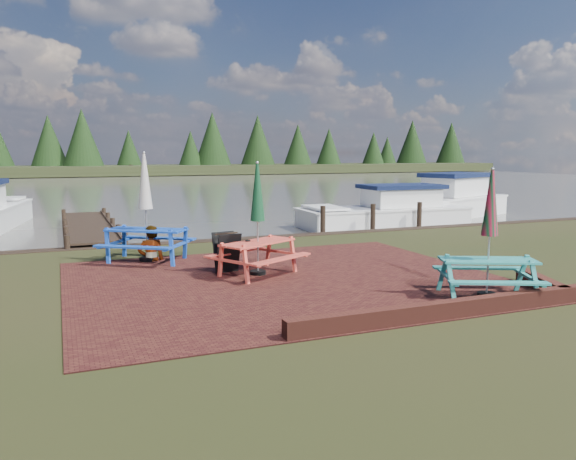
# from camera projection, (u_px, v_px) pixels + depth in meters

# --- Properties ---
(ground) EXTENTS (120.00, 120.00, 0.00)m
(ground) POSITION_uv_depth(u_px,v_px,m) (306.00, 291.00, 11.13)
(ground) COLOR black
(ground) RESTS_ON ground
(paving) EXTENTS (9.00, 7.50, 0.02)m
(paving) POSITION_uv_depth(u_px,v_px,m) (287.00, 280.00, 12.05)
(paving) COLOR #371311
(paving) RESTS_ON ground
(brick_wall) EXTENTS (6.21, 1.79, 0.30)m
(brick_wall) POSITION_uv_depth(u_px,v_px,m) (476.00, 303.00, 9.70)
(brick_wall) COLOR #4C1E16
(brick_wall) RESTS_ON ground
(water) EXTENTS (120.00, 60.00, 0.02)m
(water) POSITION_uv_depth(u_px,v_px,m) (118.00, 187.00, 45.05)
(water) COLOR #4A483F
(water) RESTS_ON ground
(far_treeline) EXTENTS (120.00, 10.00, 8.10)m
(far_treeline) POSITION_uv_depth(u_px,v_px,m) (94.00, 148.00, 71.19)
(far_treeline) COLOR black
(far_treeline) RESTS_ON ground
(picnic_table_teal) EXTENTS (2.24, 2.14, 2.43)m
(picnic_table_teal) POSITION_uv_depth(u_px,v_px,m) (489.00, 253.00, 10.52)
(picnic_table_teal) COLOR teal
(picnic_table_teal) RESTS_ON ground
(picnic_table_red) EXTENTS (2.35, 2.27, 2.51)m
(picnic_table_red) POSITION_uv_depth(u_px,v_px,m) (258.00, 236.00, 12.48)
(picnic_table_red) COLOR #D64737
(picnic_table_red) RESTS_ON ground
(picnic_table_blue) EXTENTS (2.61, 2.55, 2.73)m
(picnic_table_blue) POSITION_uv_depth(u_px,v_px,m) (146.00, 224.00, 14.02)
(picnic_table_blue) COLOR #1745AE
(picnic_table_blue) RESTS_ON ground
(chalkboard) EXTENTS (0.60, 0.64, 0.91)m
(chalkboard) POSITION_uv_depth(u_px,v_px,m) (227.00, 252.00, 12.80)
(chalkboard) COLOR black
(chalkboard) RESTS_ON ground
(jetty) EXTENTS (1.76, 9.08, 1.00)m
(jetty) POSITION_uv_depth(u_px,v_px,m) (89.00, 226.00, 20.14)
(jetty) COLOR black
(jetty) RESTS_ON ground
(boat_near) EXTENTS (6.84, 2.60, 1.83)m
(boat_near) POSITION_uv_depth(u_px,v_px,m) (387.00, 213.00, 22.15)
(boat_near) COLOR white
(boat_near) RESTS_ON ground
(boat_far) EXTENTS (7.44, 4.69, 2.19)m
(boat_far) POSITION_uv_depth(u_px,v_px,m) (446.00, 203.00, 25.56)
(boat_far) COLOR white
(boat_far) RESTS_ON ground
(person) EXTENTS (0.67, 0.46, 1.81)m
(person) POSITION_uv_depth(u_px,v_px,m) (150.00, 226.00, 14.01)
(person) COLOR gray
(person) RESTS_ON ground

